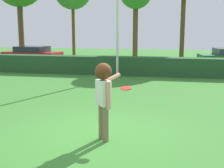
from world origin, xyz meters
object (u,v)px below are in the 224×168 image
(lamppost, at_px, (117,11))
(parked_car_red, at_px, (32,54))
(frisbee, at_px, (126,88))
(person, at_px, (104,90))

(lamppost, relative_size, parked_car_red, 1.42)
(lamppost, distance_m, parked_car_red, 9.28)
(lamppost, bearing_deg, parked_car_red, 144.67)
(frisbee, bearing_deg, parked_car_red, 123.08)
(frisbee, bearing_deg, lamppost, 101.56)
(person, distance_m, lamppost, 9.35)
(person, height_order, lamppost, lamppost)
(frisbee, height_order, parked_car_red, parked_car_red)
(person, relative_size, frisbee, 6.76)
(parked_car_red, bearing_deg, lamppost, -35.33)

